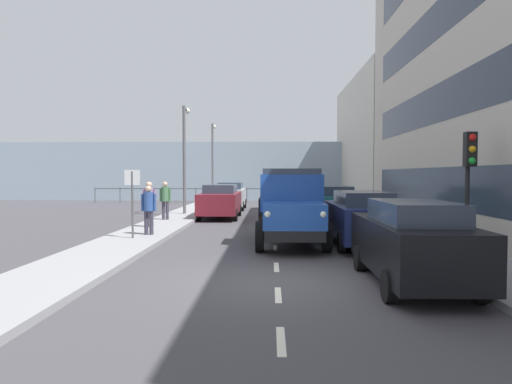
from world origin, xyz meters
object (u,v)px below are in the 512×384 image
(car_teal_kerbside_2, at_px, (333,204))
(street_sign, at_px, (132,192))
(pedestrian_couple_b, at_px, (149,200))
(lamp_post_promenade, at_px, (185,149))
(pedestrian_with_bag, at_px, (165,197))
(truck_vintage_blue, at_px, (291,208))
(lamp_post_far, at_px, (213,155))
(car_black_kerbside_near, at_px, (412,241))
(traffic_light_near, at_px, (469,166))
(car_silver_oppositeside_1, at_px, (230,195))
(car_navy_kerbside_1, at_px, (361,217))
(pedestrian_in_dark_coat, at_px, (149,206))
(car_maroon_oppositeside_0, at_px, (220,201))

(car_teal_kerbside_2, relative_size, street_sign, 1.79)
(pedestrian_couple_b, height_order, lamp_post_promenade, lamp_post_promenade)
(pedestrian_couple_b, distance_m, pedestrian_with_bag, 2.91)
(truck_vintage_blue, relative_size, car_teal_kerbside_2, 1.40)
(lamp_post_far, height_order, street_sign, lamp_post_far)
(car_black_kerbside_near, bearing_deg, traffic_light_near, -130.08)
(truck_vintage_blue, height_order, car_black_kerbside_near, truck_vintage_blue)
(car_silver_oppositeside_1, distance_m, pedestrian_with_bag, 8.39)
(pedestrian_couple_b, bearing_deg, street_sign, 95.43)
(truck_vintage_blue, xyz_separation_m, pedestrian_with_bag, (5.54, -6.49, 0.01))
(car_navy_kerbside_1, distance_m, lamp_post_promenade, 12.69)
(car_black_kerbside_near, height_order, street_sign, street_sign)
(pedestrian_in_dark_coat, bearing_deg, traffic_light_near, 158.84)
(traffic_light_near, bearing_deg, car_maroon_oppositeside_0, -55.04)
(car_navy_kerbside_1, distance_m, pedestrian_with_bag, 10.11)
(traffic_light_near, height_order, lamp_post_promenade, lamp_post_promenade)
(pedestrian_in_dark_coat, height_order, pedestrian_with_bag, pedestrian_with_bag)
(car_silver_oppositeside_1, height_order, pedestrian_with_bag, pedestrian_with_bag)
(car_black_kerbside_near, height_order, traffic_light_near, traffic_light_near)
(car_black_kerbside_near, height_order, lamp_post_promenade, lamp_post_promenade)
(car_black_kerbside_near, xyz_separation_m, street_sign, (7.40, -5.50, 0.79))
(traffic_light_near, relative_size, lamp_post_far, 0.53)
(car_teal_kerbside_2, distance_m, lamp_post_far, 16.35)
(car_black_kerbside_near, relative_size, pedestrian_with_bag, 2.44)
(lamp_post_promenade, relative_size, lamp_post_far, 0.96)
(street_sign, bearing_deg, traffic_light_near, 164.12)
(lamp_post_far, distance_m, street_sign, 20.47)
(car_maroon_oppositeside_0, relative_size, pedestrian_with_bag, 2.50)
(pedestrian_in_dark_coat, relative_size, traffic_light_near, 0.53)
(car_maroon_oppositeside_0, relative_size, car_silver_oppositeside_1, 1.11)
(pedestrian_couple_b, bearing_deg, car_silver_oppositeside_1, -101.70)
(car_silver_oppositeside_1, xyz_separation_m, lamp_post_promenade, (2.03, 4.66, 2.73))
(car_navy_kerbside_1, xyz_separation_m, pedestrian_in_dark_coat, (7.10, -1.27, 0.26))
(pedestrian_couple_b, relative_size, lamp_post_far, 0.30)
(lamp_post_far, bearing_deg, traffic_light_near, 112.63)
(car_navy_kerbside_1, height_order, traffic_light_near, traffic_light_near)
(truck_vintage_blue, relative_size, pedestrian_in_dark_coat, 3.31)
(traffic_light_near, bearing_deg, car_black_kerbside_near, 49.92)
(car_maroon_oppositeside_0, bearing_deg, street_sign, 76.67)
(truck_vintage_blue, bearing_deg, car_navy_kerbside_1, 179.89)
(car_silver_oppositeside_1, relative_size, pedestrian_in_dark_coat, 2.32)
(pedestrian_with_bag, bearing_deg, traffic_light_near, 138.60)
(pedestrian_in_dark_coat, distance_m, lamp_post_far, 19.66)
(car_black_kerbside_near, bearing_deg, pedestrian_couple_b, -48.45)
(truck_vintage_blue, relative_size, car_navy_kerbside_1, 1.24)
(pedestrian_with_bag, distance_m, traffic_light_near, 13.46)
(car_black_kerbside_near, xyz_separation_m, traffic_light_near, (-2.31, -2.74, 1.58))
(car_navy_kerbside_1, bearing_deg, truck_vintage_blue, -0.11)
(pedestrian_couple_b, bearing_deg, pedestrian_in_dark_coat, 104.57)
(car_teal_kerbside_2, bearing_deg, car_silver_oppositeside_1, -56.23)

